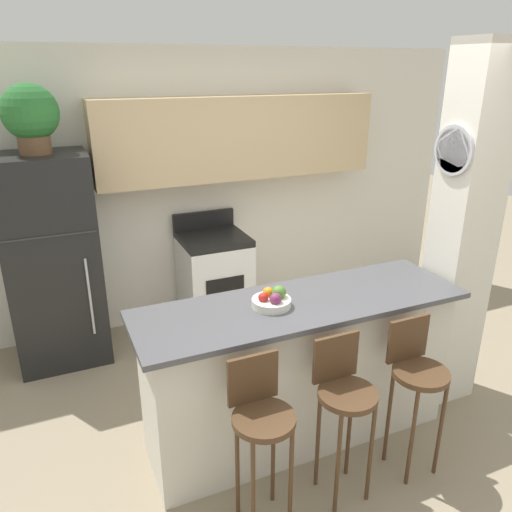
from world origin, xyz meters
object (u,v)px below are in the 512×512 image
potted_plant_on_fridge (30,115)px  fruit_bowl (272,300)px  bar_stool_left (261,420)px  stove_range (215,280)px  bar_stool_right (416,375)px  refrigerator (53,262)px  bar_stool_mid (344,396)px

potted_plant_on_fridge → fruit_bowl: (1.18, -1.69, -0.98)m
bar_stool_left → stove_range: bearing=77.0°
bar_stool_right → potted_plant_on_fridge: (-1.89, 2.21, 1.38)m
bar_stool_right → fruit_bowl: 0.97m
refrigerator → fruit_bowl: bearing=-55.0°
refrigerator → bar_stool_right: 2.92m
bar_stool_left → bar_stool_mid: size_ratio=1.00×
refrigerator → fruit_bowl: 2.07m
refrigerator → fruit_bowl: size_ratio=7.35×
stove_range → bar_stool_mid: size_ratio=1.08×
bar_stool_left → bar_stool_right: (1.01, 0.00, 0.00)m
refrigerator → bar_stool_right: size_ratio=1.78×
refrigerator → potted_plant_on_fridge: size_ratio=3.43×
bar_stool_mid → fruit_bowl: bearing=110.8°
potted_plant_on_fridge → fruit_bowl: potted_plant_on_fridge is taller
bar_stool_left → bar_stool_right: size_ratio=1.00×
bar_stool_left → bar_stool_mid: same height
bar_stool_left → fruit_bowl: (0.31, 0.52, 0.40)m
bar_stool_mid → potted_plant_on_fridge: bearing=122.0°
fruit_bowl → bar_stool_left: bearing=-120.5°
bar_stool_left → bar_stool_right: same height
refrigerator → bar_stool_mid: 2.62m
bar_stool_left → fruit_bowl: size_ratio=4.13×
stove_range → bar_stool_right: 2.30m
refrigerator → bar_stool_mid: refrigerator is taller
refrigerator → bar_stool_mid: (1.38, -2.21, -0.22)m
bar_stool_mid → bar_stool_right: same height
stove_range → potted_plant_on_fridge: potted_plant_on_fridge is taller
refrigerator → potted_plant_on_fridge: (-0.00, 0.00, 1.16)m
stove_range → bar_stool_right: (0.50, -2.24, 0.19)m
fruit_bowl → potted_plant_on_fridge: bearing=125.0°
fruit_bowl → bar_stool_right: bearing=-36.6°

